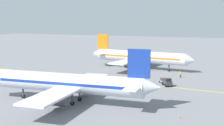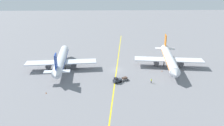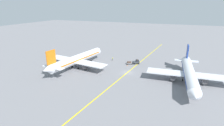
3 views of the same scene
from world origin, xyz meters
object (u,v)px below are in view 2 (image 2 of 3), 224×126
at_px(baggage_cart_trailing, 125,78).
at_px(traffic_cone_mid_apron, 162,71).
at_px(airplane_adjacent_stand, 169,59).
at_px(baggage_tug_dark, 117,80).
at_px(ground_crew_worker, 151,81).
at_px(traffic_cone_near_nose, 124,77).
at_px(airplane_at_gate, 61,60).
at_px(traffic_cone_by_wingtip, 46,93).

distance_m(baggage_cart_trailing, traffic_cone_mid_apron, 17.44).
xyz_separation_m(airplane_adjacent_stand, baggage_tug_dark, (-22.17, -14.35, -2.81)).
height_order(ground_crew_worker, traffic_cone_mid_apron, ground_crew_worker).
height_order(baggage_tug_dark, traffic_cone_near_nose, baggage_tug_dark).
distance_m(airplane_adjacent_stand, traffic_cone_mid_apron, 7.01).
bearing_deg(airplane_at_gate, airplane_adjacent_stand, 0.65).
bearing_deg(baggage_tug_dark, airplane_adjacent_stand, 32.92).
relative_size(airplane_at_gate, ground_crew_worker, 21.16).
height_order(airplane_adjacent_stand, traffic_cone_near_nose, airplane_adjacent_stand).
relative_size(baggage_tug_dark, ground_crew_worker, 1.99).
bearing_deg(ground_crew_worker, traffic_cone_by_wingtip, -169.50).
distance_m(traffic_cone_mid_apron, traffic_cone_by_wingtip, 44.73).
distance_m(airplane_at_gate, baggage_cart_trailing, 27.65).
bearing_deg(airplane_adjacent_stand, ground_crew_worker, -124.07).
distance_m(baggage_tug_dark, baggage_cart_trailing, 3.30).
bearing_deg(traffic_cone_mid_apron, traffic_cone_by_wingtip, -157.93).
height_order(airplane_adjacent_stand, traffic_cone_by_wingtip, airplane_adjacent_stand).
xyz_separation_m(baggage_tug_dark, ground_crew_worker, (11.94, -0.77, 0.01)).
relative_size(baggage_cart_trailing, traffic_cone_near_nose, 5.36).
distance_m(airplane_at_gate, ground_crew_worker, 36.93).
bearing_deg(traffic_cone_mid_apron, traffic_cone_near_nose, -160.77).
height_order(baggage_tug_dark, baggage_cart_trailing, baggage_tug_dark).
bearing_deg(traffic_cone_mid_apron, ground_crew_worker, -121.98).
bearing_deg(airplane_adjacent_stand, airplane_at_gate, -179.35).
relative_size(baggage_cart_trailing, ground_crew_worker, 1.75).
height_order(baggage_cart_trailing, ground_crew_worker, ground_crew_worker).
bearing_deg(traffic_cone_mid_apron, baggage_tug_dark, -152.56).
xyz_separation_m(airplane_at_gate, traffic_cone_by_wingtip, (-1.21, -21.11, -3.43)).
relative_size(baggage_tug_dark, traffic_cone_near_nose, 6.08).
height_order(baggage_tug_dark, ground_crew_worker, baggage_tug_dark).
xyz_separation_m(ground_crew_worker, traffic_cone_near_nose, (-8.97, 4.94, -0.63)).
distance_m(baggage_cart_trailing, traffic_cone_near_nose, 2.50).
bearing_deg(ground_crew_worker, traffic_cone_mid_apron, 58.02).
bearing_deg(airplane_at_gate, traffic_cone_mid_apron, -6.10).
bearing_deg(traffic_cone_mid_apron, airplane_adjacent_stand, 51.79).
bearing_deg(ground_crew_worker, traffic_cone_near_nose, 151.16).
xyz_separation_m(airplane_adjacent_stand, traffic_cone_by_wingtip, (-45.23, -21.62, -3.43)).
bearing_deg(airplane_at_gate, baggage_cart_trailing, -26.18).
bearing_deg(ground_crew_worker, baggage_tug_dark, 176.30).
bearing_deg(baggage_tug_dark, traffic_cone_mid_apron, 27.44).
bearing_deg(traffic_cone_mid_apron, baggage_cart_trailing, -153.32).
xyz_separation_m(airplane_at_gate, baggage_tug_dark, (21.85, -13.85, -2.81)).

